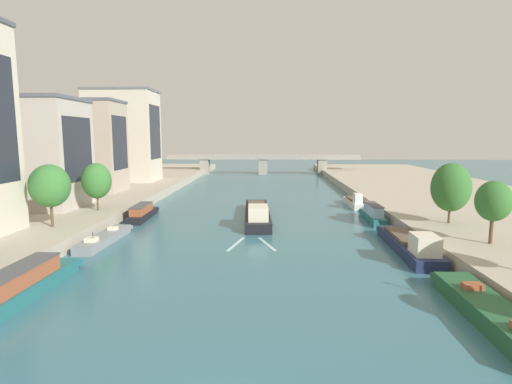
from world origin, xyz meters
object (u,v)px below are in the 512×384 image
moored_boat_right_downstream (354,202)px  moored_boat_left_far (142,213)px  moored_boat_left_near (26,283)px  tree_right_end_of_row (451,187)px  moored_boat_right_near (409,244)px  moored_boat_right_end (373,214)px  tree_left_nearest (96,181)px  bridge_far (263,162)px  tree_left_past_mid (50,186)px  moored_boat_right_second (491,313)px  moored_boat_left_second (105,238)px  barge_midriver (257,213)px  tree_right_nearest (494,201)px

moored_boat_right_downstream → moored_boat_left_far: bearing=-160.9°
moored_boat_left_near → tree_right_end_of_row: 46.48m
moored_boat_right_near → moored_boat_right_downstream: moored_boat_right_near is taller
moored_boat_right_end → moored_boat_right_downstream: moored_boat_right_downstream is taller
moored_boat_right_downstream → tree_right_end_of_row: 23.01m
moored_boat_left_near → tree_left_nearest: bearing=102.6°
tree_left_nearest → bridge_far: bearing=72.8°
moored_boat_right_end → tree_left_past_mid: 43.30m
moored_boat_right_near → moored_boat_right_end: moored_boat_right_near is taller
moored_boat_right_second → moored_boat_left_second: bearing=150.7°
barge_midriver → bridge_far: (-0.42, 71.98, 3.15)m
tree_left_past_mid → tree_left_nearest: bearing=85.2°
barge_midriver → moored_boat_left_near: bearing=-120.2°
moored_boat_right_near → tree_left_past_mid: (-41.16, 3.74, 5.67)m
moored_boat_left_second → barge_midriver: bearing=37.5°
moored_boat_right_second → moored_boat_right_end: moored_boat_right_end is taller
tree_left_past_mid → bridge_far: bearing=74.3°
moored_boat_right_end → moored_boat_right_downstream: (-0.17, 12.63, -0.27)m
moored_boat_right_end → barge_midriver: bearing=178.3°
moored_boat_left_near → bridge_far: size_ratio=0.21×
moored_boat_left_second → bridge_far: bridge_far is taller
moored_boat_right_downstream → tree_left_nearest: size_ratio=1.50×
moored_boat_left_far → tree_left_past_mid: tree_left_past_mid is taller
moored_boat_left_second → moored_boat_right_near: (34.48, -2.91, 0.40)m
moored_boat_right_end → tree_right_nearest: tree_right_nearest is taller
moored_boat_left_far → tree_left_past_mid: 15.65m
tree_left_past_mid → bridge_far: (23.81, 84.63, -2.45)m
bridge_far → moored_boat_right_end: bearing=-76.5°
tree_left_past_mid → tree_left_nearest: tree_left_past_mid is taller
tree_right_nearest → barge_midriver: bearing=142.5°
moored_boat_right_downstream → tree_left_nearest: 42.83m
barge_midriver → moored_boat_right_downstream: bearing=35.8°
moored_boat_left_far → moored_boat_right_near: moored_boat_right_near is taller
barge_midriver → tree_right_end_of_row: tree_right_end_of_row is taller
tree_right_nearest → tree_right_end_of_row: size_ratio=0.85×
barge_midriver → moored_boat_right_second: (16.77, -32.78, -0.31)m
barge_midriver → tree_left_nearest: 23.94m
barge_midriver → tree_right_nearest: 30.95m
barge_midriver → moored_boat_right_near: barge_midriver is taller
barge_midriver → moored_boat_left_second: bearing=-142.5°
moored_boat_right_downstream → bridge_far: bridge_far is taller
bridge_far → tree_left_nearest: bearing=-107.2°
moored_boat_left_near → moored_boat_right_near: (34.10, 13.07, -0.15)m
barge_midriver → moored_boat_right_end: bearing=-1.7°
tree_left_past_mid → tree_right_end_of_row: (48.47, 3.66, -0.42)m
moored_boat_right_end → tree_left_past_mid: bearing=-163.6°
moored_boat_left_near → tree_right_nearest: bearing=14.7°
moored_boat_left_second → moored_boat_left_far: size_ratio=1.11×
moored_boat_right_end → tree_right_end_of_row: bearing=-49.4°
barge_midriver → moored_boat_right_second: 36.82m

